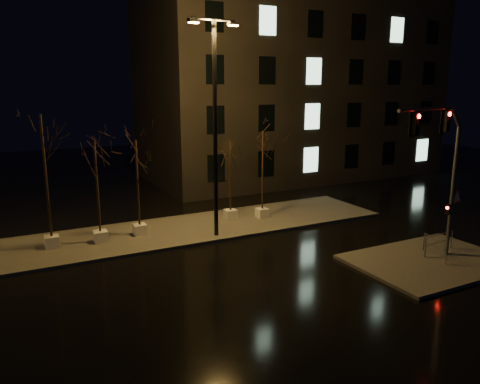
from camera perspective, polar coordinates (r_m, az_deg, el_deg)
ground at (r=20.92m, az=0.83°, el=-8.96°), size 90.00×90.00×0.00m
median at (r=26.04m, az=-5.43°, el=-4.40°), size 22.00×5.00×0.15m
sidewalk_corner at (r=22.87m, az=22.22°, el=-7.81°), size 7.00×5.00×0.15m
building at (r=42.08m, az=6.24°, el=12.41°), size 25.00×12.00×15.00m
tree_0 at (r=23.48m, az=-22.89°, el=5.32°), size 1.80×1.80×6.54m
tree_1 at (r=23.61m, az=-17.19°, el=3.29°), size 1.80×1.80×5.19m
tree_2 at (r=24.27m, az=-12.51°, el=3.66°), size 1.80×1.80×5.10m
tree_3 at (r=26.66m, az=-1.20°, el=4.08°), size 1.80×1.80×4.69m
tree_4 at (r=26.92m, az=2.81°, el=5.06°), size 1.80×1.80×5.24m
traffic_signal_mast at (r=21.90m, az=23.54°, el=3.45°), size 5.47×1.13×6.78m
streetlight_main at (r=23.40m, az=-3.07°, el=9.31°), size 2.68×0.49×10.72m
guard_rail_a at (r=23.74m, az=23.12°, el=-5.45°), size 2.08×0.28×0.90m
guard_rail_b at (r=23.09m, az=22.68°, el=-6.00°), size 0.58×1.74×0.86m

